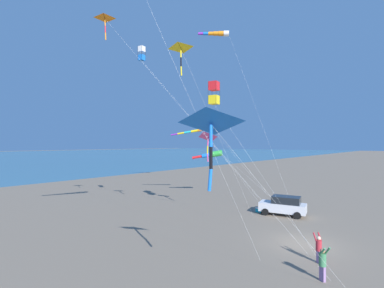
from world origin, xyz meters
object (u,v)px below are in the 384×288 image
object	(u,v)px
cooler_box	(259,210)
kite_delta_magenta_far_left	(181,48)
person_adult_flyer	(319,247)
person_child_green_jacket	(323,262)
kite_windsock_small_distant	(212,155)
kite_delta_teal_far_right	(209,137)
parked_car	(284,205)
kite_delta_green_low_center	(211,123)
kite_box_purple_drifting	(142,54)
kite_delta_yellow_midlevel	(106,19)
kite_box_orange_high_right	(214,93)
kite_windsock_striped_overhead	(218,34)
kite_windsock_black_fish_shape	(197,131)

from	to	relation	value
cooler_box	kite_delta_magenta_far_left	bearing A→B (deg)	83.61
person_adult_flyer	person_child_green_jacket	distance (m)	2.26
kite_windsock_small_distant	kite_delta_teal_far_right	world-z (taller)	kite_delta_teal_far_right
parked_car	kite_delta_green_low_center	distance (m)	18.45
kite_windsock_small_distant	kite_box_purple_drifting	xyz separation A→B (m)	(-2.46, 13.55, 9.32)
kite_delta_magenta_far_left	kite_box_purple_drifting	bearing A→B (deg)	-1.85
kite_delta_yellow_midlevel	person_child_green_jacket	bearing A→B (deg)	-170.22
kite_delta_yellow_midlevel	kite_delta_teal_far_right	size ratio (longest dim) A/B	2.13
kite_delta_teal_far_right	kite_box_orange_high_right	bearing A→B (deg)	136.61
cooler_box	kite_delta_magenta_far_left	size ratio (longest dim) A/B	0.04
kite_delta_yellow_midlevel	kite_box_purple_drifting	distance (m)	3.91
kite_box_orange_high_right	kite_box_purple_drifting	bearing A→B (deg)	33.51
person_child_green_jacket	kite_windsock_striped_overhead	bearing A→B (deg)	-41.25
kite_windsock_striped_overhead	kite_windsock_black_fish_shape	distance (m)	13.42
cooler_box	kite_windsock_small_distant	xyz separation A→B (m)	(8.46, -3.32, 5.33)
person_adult_flyer	kite_delta_yellow_midlevel	bearing A→B (deg)	17.99
cooler_box	kite_delta_teal_far_right	xyz separation A→B (m)	(2.81, 4.77, 7.36)
kite_delta_yellow_midlevel	kite_windsock_black_fish_shape	bearing A→B (deg)	-80.10
cooler_box	kite_box_orange_high_right	xyz separation A→B (m)	(0.73, 6.74, 11.06)
parked_car	kite_windsock_small_distant	distance (m)	12.11
person_adult_flyer	kite_box_purple_drifting	world-z (taller)	kite_box_purple_drifting
parked_car	kite_delta_teal_far_right	size ratio (longest dim) A/B	0.57
kite_delta_teal_far_right	kite_box_purple_drifting	bearing A→B (deg)	59.69
parked_car	kite_windsock_striped_overhead	size ratio (longest dim) A/B	0.21
cooler_box	kite_windsock_striped_overhead	world-z (taller)	kite_windsock_striped_overhead
kite_windsock_striped_overhead	parked_car	bearing A→B (deg)	160.23
person_child_green_jacket	kite_delta_green_low_center	bearing A→B (deg)	61.57
person_child_green_jacket	kite_box_purple_drifting	xyz separation A→B (m)	(15.02, -0.57, 13.88)
parked_car	kite_delta_green_low_center	xyz separation A→B (m)	(-3.69, 16.72, 6.89)
person_adult_flyer	kite_windsock_small_distant	bearing A→B (deg)	-35.76
kite_delta_magenta_far_left	kite_box_purple_drifting	world-z (taller)	kite_box_purple_drifting
kite_delta_yellow_midlevel	kite_windsock_small_distant	world-z (taller)	kite_delta_yellow_midlevel
kite_windsock_striped_overhead	person_child_green_jacket	bearing A→B (deg)	138.75
cooler_box	person_adult_flyer	xyz separation A→B (m)	(-8.22, 8.69, 0.72)
cooler_box	kite_delta_yellow_midlevel	xyz separation A→B (m)	(6.54, 13.48, 16.75)
person_adult_flyer	kite_box_orange_high_right	world-z (taller)	kite_box_orange_high_right
kite_delta_yellow_midlevel	cooler_box	bearing A→B (deg)	-115.88
kite_delta_yellow_midlevel	parked_car	bearing A→B (deg)	-122.60
person_adult_flyer	kite_delta_green_low_center	world-z (taller)	kite_delta_green_low_center
kite_windsock_striped_overhead	kite_box_orange_high_right	distance (m)	16.81
kite_windsock_small_distant	kite_windsock_black_fish_shape	xyz separation A→B (m)	(0.62, 2.28, 3.08)
parked_car	cooler_box	bearing A→B (deg)	11.07
kite_windsock_striped_overhead	kite_delta_green_low_center	world-z (taller)	kite_windsock_striped_overhead
parked_car	kite_windsock_striped_overhead	world-z (taller)	kite_windsock_striped_overhead
person_adult_flyer	kite_delta_magenta_far_left	world-z (taller)	kite_delta_magenta_far_left
parked_car	kite_delta_teal_far_right	bearing A→B (deg)	45.24
person_adult_flyer	kite_windsock_black_fish_shape	bearing A→B (deg)	-29.35
person_child_green_jacket	kite_box_orange_high_right	world-z (taller)	kite_box_orange_high_right
person_child_green_jacket	kite_delta_yellow_midlevel	xyz separation A→B (m)	(15.56, 2.68, 15.97)
kite_windsock_small_distant	kite_box_orange_high_right	distance (m)	13.92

